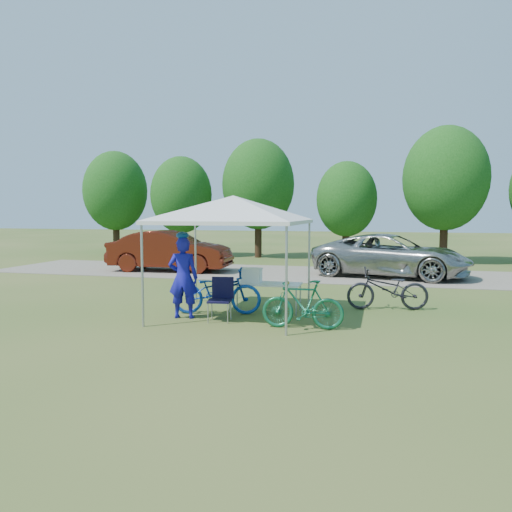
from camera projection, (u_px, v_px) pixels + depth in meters
The scene contains 14 objects.
ground at pixel (234, 316), 11.38m from camera, with size 100.00×100.00×0.00m, color #2D5119.
gravel_strip at pixel (294, 273), 19.10m from camera, with size 24.00×5.00×0.02m, color gray.
canopy at pixel (233, 199), 11.14m from camera, with size 4.53×4.53×3.00m.
treeline at pixel (310, 188), 24.70m from camera, with size 24.89×4.28×6.30m.
folding_table at pixel (265, 285), 11.79m from camera, with size 1.67×0.70×0.69m.
folding_chair at pixel (221, 295), 10.87m from camera, with size 0.54×0.56×0.94m.
cooler at pixel (251, 275), 11.86m from camera, with size 0.48×0.33×0.35m.
ice_cream_cup at pixel (288, 283), 11.61m from camera, with size 0.08×0.08×0.06m, color gold.
cyclist at pixel (183, 278), 11.07m from camera, with size 0.66×0.43×1.81m, color #1513A0.
bike_blue at pixel (217, 291), 11.55m from camera, with size 0.71×2.05×1.08m, color #1340AA.
bike_green at pixel (303, 304), 10.08m from camera, with size 0.47×1.66×1.00m, color #166342.
bike_dark at pixel (388, 289), 12.04m from camera, with size 0.68×1.95×1.02m, color black.
minivan at pixel (391, 255), 18.06m from camera, with size 2.56×5.56×1.54m, color #A6A6A1.
sedan at pixel (170, 251), 19.81m from camera, with size 1.69×4.85×1.60m, color #571A0E.
Camera 1 is at (3.26, -10.74, 2.37)m, focal length 35.00 mm.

